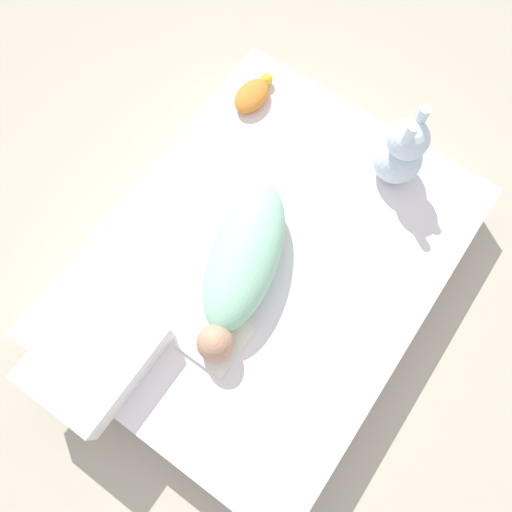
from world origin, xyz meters
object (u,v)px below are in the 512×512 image
at_px(bunny_plush, 402,152).
at_px(swaddled_baby, 243,262).
at_px(turtle_plush, 253,94).
at_px(pillow, 95,355).

bearing_deg(bunny_plush, swaddled_baby, 160.02).
bearing_deg(turtle_plush, bunny_plush, -86.60).
bearing_deg(pillow, turtle_plush, 8.60).
bearing_deg(swaddled_baby, bunny_plush, 142.77).
bearing_deg(bunny_plush, turtle_plush, 93.40).
bearing_deg(turtle_plush, pillow, -171.40).
relative_size(swaddled_baby, pillow, 1.60).
bearing_deg(swaddled_baby, pillow, -39.30).
bearing_deg(bunny_plush, pillow, 159.08).
relative_size(bunny_plush, turtle_plush, 1.63).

